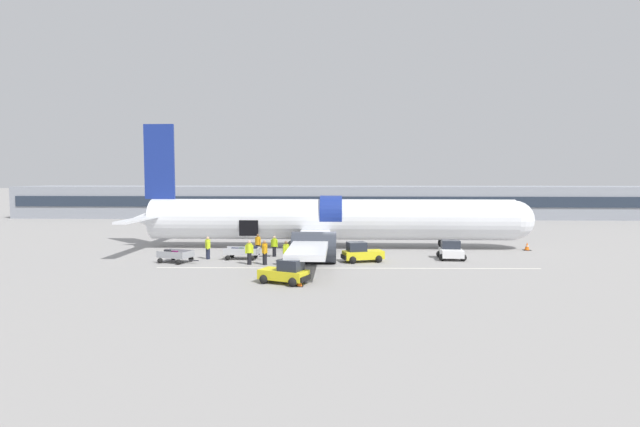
# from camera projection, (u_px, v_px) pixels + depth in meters

# --- Properties ---
(ground_plane) EXTENTS (500.00, 500.00, 0.00)m
(ground_plane) POSITION_uv_depth(u_px,v_px,m) (340.00, 262.00, 38.50)
(ground_plane) COLOR gray
(apron_marking_line) EXTENTS (27.61, 0.88, 0.01)m
(apron_marking_line) POSITION_uv_depth(u_px,v_px,m) (348.00, 268.00, 35.78)
(apron_marking_line) COLOR silver
(apron_marking_line) RESTS_ON ground_plane
(terminal_strip) EXTENTS (103.81, 11.39, 5.03)m
(terminal_strip) POSITION_uv_depth(u_px,v_px,m) (340.00, 202.00, 81.69)
(terminal_strip) COLOR gray
(terminal_strip) RESTS_ON ground_plane
(airplane) EXTENTS (37.15, 32.06, 11.40)m
(airplane) POSITION_uv_depth(u_px,v_px,m) (326.00, 220.00, 45.92)
(airplane) COLOR white
(airplane) RESTS_ON ground_plane
(baggage_tug_lead) EXTENTS (2.24, 2.52, 1.48)m
(baggage_tug_lead) POSITION_uv_depth(u_px,v_px,m) (451.00, 251.00, 39.65)
(baggage_tug_lead) COLOR white
(baggage_tug_lead) RESTS_ON ground_plane
(baggage_tug_mid) EXTENTS (3.39, 2.33, 1.55)m
(baggage_tug_mid) POSITION_uv_depth(u_px,v_px,m) (361.00, 253.00, 38.38)
(baggage_tug_mid) COLOR yellow
(baggage_tug_mid) RESTS_ON ground_plane
(baggage_tug_rear) EXTENTS (3.34, 2.56, 1.51)m
(baggage_tug_rear) POSITION_uv_depth(u_px,v_px,m) (285.00, 273.00, 30.63)
(baggage_tug_rear) COLOR yellow
(baggage_tug_rear) RESTS_ON ground_plane
(baggage_cart_loading) EXTENTS (3.70, 1.78, 1.01)m
(baggage_cart_loading) POSITION_uv_depth(u_px,v_px,m) (243.00, 253.00, 39.65)
(baggage_cart_loading) COLOR #B7BABF
(baggage_cart_loading) RESTS_ON ground_plane
(baggage_cart_queued) EXTENTS (3.41, 2.42, 0.95)m
(baggage_cart_queued) POSITION_uv_depth(u_px,v_px,m) (176.00, 256.00, 38.16)
(baggage_cart_queued) COLOR #999BA0
(baggage_cart_queued) RESTS_ON ground_plane
(ground_crew_loader_a) EXTENTS (0.60, 0.46, 1.71)m
(ground_crew_loader_a) POSITION_uv_depth(u_px,v_px,m) (274.00, 246.00, 40.96)
(ground_crew_loader_a) COLOR black
(ground_crew_loader_a) RESTS_ON ground_plane
(ground_crew_loader_b) EXTENTS (0.59, 0.59, 1.85)m
(ground_crew_loader_b) POSITION_uv_depth(u_px,v_px,m) (286.00, 253.00, 36.63)
(ground_crew_loader_b) COLOR #2D2D33
(ground_crew_loader_b) RESTS_ON ground_plane
(ground_crew_driver) EXTENTS (0.49, 0.63, 1.81)m
(ground_crew_driver) POSITION_uv_depth(u_px,v_px,m) (208.00, 247.00, 39.65)
(ground_crew_driver) COLOR #1E2338
(ground_crew_driver) RESTS_ON ground_plane
(ground_crew_supervisor) EXTENTS (0.45, 0.64, 1.84)m
(ground_crew_supervisor) POSITION_uv_depth(u_px,v_px,m) (265.00, 252.00, 37.07)
(ground_crew_supervisor) COLOR black
(ground_crew_supervisor) RESTS_ON ground_plane
(ground_crew_helper) EXTENTS (0.58, 0.55, 1.76)m
(ground_crew_helper) POSITION_uv_depth(u_px,v_px,m) (258.00, 244.00, 41.88)
(ground_crew_helper) COLOR black
(ground_crew_helper) RESTS_ON ground_plane
(ground_crew_marshal) EXTENTS (0.63, 0.46, 1.82)m
(ground_crew_marshal) POSITION_uv_depth(u_px,v_px,m) (249.00, 252.00, 37.19)
(ground_crew_marshal) COLOR black
(ground_crew_marshal) RESTS_ON ground_plane
(safety_cone_nose) EXTENTS (0.63, 0.63, 0.71)m
(safety_cone_nose) POSITION_uv_depth(u_px,v_px,m) (527.00, 247.00, 44.47)
(safety_cone_nose) COLOR black
(safety_cone_nose) RESTS_ON ground_plane
(safety_cone_engine_left) EXTENTS (0.44, 0.44, 0.70)m
(safety_cone_engine_left) POSITION_uv_depth(u_px,v_px,m) (300.00, 281.00, 29.78)
(safety_cone_engine_left) COLOR black
(safety_cone_engine_left) RESTS_ON ground_plane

